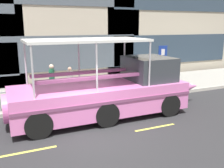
# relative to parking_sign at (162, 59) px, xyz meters

# --- Properties ---
(ground_plane) EXTENTS (120.00, 120.00, 0.00)m
(ground_plane) POSITION_rel_parking_sign_xyz_m (-5.94, -4.13, -1.94)
(ground_plane) COLOR #2B2B2D
(sidewalk) EXTENTS (32.00, 4.80, 0.18)m
(sidewalk) POSITION_rel_parking_sign_xyz_m (-5.94, 1.47, -1.85)
(sidewalk) COLOR #99968E
(sidewalk) RESTS_ON ground_plane
(curb_edge) EXTENTS (32.00, 0.18, 0.18)m
(curb_edge) POSITION_rel_parking_sign_xyz_m (-5.94, -1.02, -1.85)
(curb_edge) COLOR #B2ADA3
(curb_edge) RESTS_ON ground_plane
(lane_centreline) EXTENTS (25.80, 0.12, 0.01)m
(lane_centreline) POSITION_rel_parking_sign_xyz_m (-5.94, -4.72, -1.93)
(lane_centreline) COLOR #DBD64C
(lane_centreline) RESTS_ON ground_plane
(curb_guardrail) EXTENTS (11.75, 0.09, 0.89)m
(curb_guardrail) POSITION_rel_parking_sign_xyz_m (-5.59, -0.68, -1.15)
(curb_guardrail) COLOR gray
(curb_guardrail) RESTS_ON sidewalk
(parking_sign) EXTENTS (0.60, 0.12, 2.58)m
(parking_sign) POSITION_rel_parking_sign_xyz_m (0.00, 0.00, 0.00)
(parking_sign) COLOR #4C4F54
(parking_sign) RESTS_ON sidewalk
(duck_tour_boat) EXTENTS (9.37, 2.69, 3.40)m
(duck_tour_boat) POSITION_rel_parking_sign_xyz_m (-4.52, -2.65, -0.84)
(duck_tour_boat) COLOR pink
(duck_tour_boat) RESTS_ON ground_plane
(pedestrian_near_bow) EXTENTS (0.47, 0.27, 1.70)m
(pedestrian_near_bow) POSITION_rel_parking_sign_xyz_m (-1.43, 0.03, -0.73)
(pedestrian_near_bow) COLOR black
(pedestrian_near_bow) RESTS_ON sidewalk
(pedestrian_mid_left) EXTENTS (0.34, 0.34, 1.56)m
(pedestrian_mid_left) POSITION_rel_parking_sign_xyz_m (-5.48, 0.77, -0.82)
(pedestrian_mid_left) COLOR #47423D
(pedestrian_mid_left) RESTS_ON sidewalk
(pedestrian_mid_right) EXTENTS (0.33, 0.46, 1.78)m
(pedestrian_mid_right) POSITION_rel_parking_sign_xyz_m (-6.48, 0.63, -0.68)
(pedestrian_mid_right) COLOR black
(pedestrian_mid_right) RESTS_ON sidewalk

